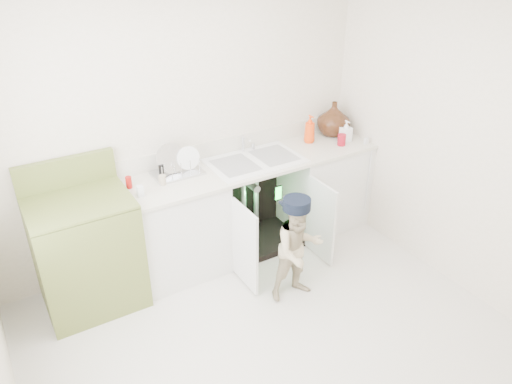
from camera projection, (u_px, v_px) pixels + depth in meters
ground at (274, 341)px, 3.80m from camera, size 3.50×3.50×0.00m
room_shell at (277, 198)px, 3.20m from camera, size 6.00×5.50×1.26m
counter_run at (258, 200)px, 4.74m from camera, size 2.44×1.02×1.24m
avocado_stove at (87, 251)px, 3.98m from camera, size 0.77×0.65×1.20m
repair_worker at (298, 248)px, 4.05m from camera, size 0.48×0.70×0.93m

